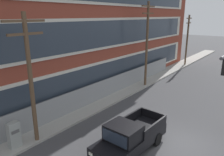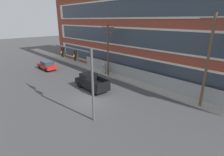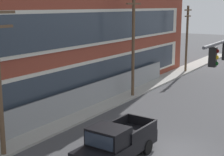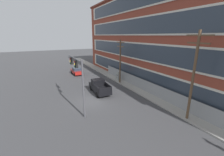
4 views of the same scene
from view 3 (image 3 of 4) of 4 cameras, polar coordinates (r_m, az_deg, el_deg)
The scene contains 6 objects.
ground_plane at distance 19.35m, azimuth 9.94°, elevation -11.96°, with size 160.00×160.00×0.00m, color #424244.
sidewalk_building_side at distance 23.28m, azimuth -8.79°, elevation -7.54°, with size 80.00×2.17×0.16m, color #9E9B93.
chain_link_fence at distance 24.85m, azimuth -6.70°, elevation -4.06°, with size 30.33×0.06×1.91m.
pickup_truck_black at distance 17.66m, azimuth 0.57°, elevation -10.86°, with size 5.31×2.26×1.98m.
utility_pole_midblock at distance 29.05m, azimuth 3.56°, elevation 6.54°, with size 2.62×0.26×9.15m.
utility_pole_far_east at distance 41.41m, azimuth 12.35°, elevation 6.78°, with size 2.00×0.26×7.82m.
Camera 3 is at (-16.49, -6.50, 7.76)m, focal length 55.00 mm.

